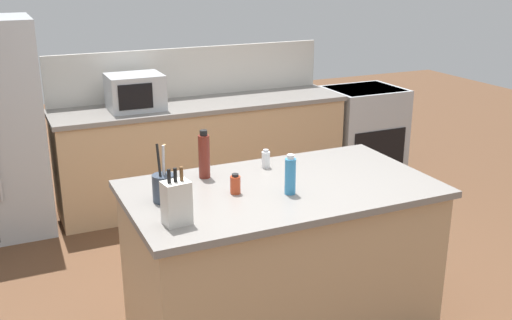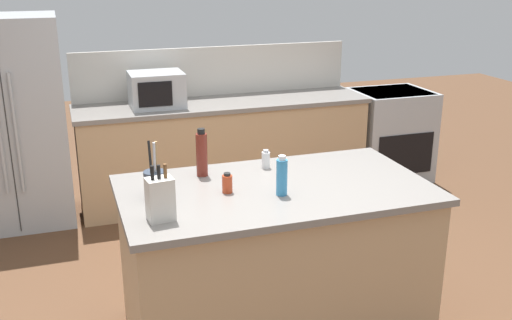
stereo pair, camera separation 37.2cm
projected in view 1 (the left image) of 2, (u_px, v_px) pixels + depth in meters
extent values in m
cube|color=tan|center=(204.00, 154.00, 5.61)|extent=(2.66, 0.62, 0.90)
cube|color=gray|center=(202.00, 105.00, 5.46)|extent=(2.70, 0.66, 0.04)
cube|color=beige|center=(190.00, 72.00, 5.66)|extent=(2.66, 0.03, 0.46)
cube|color=tan|center=(280.00, 262.00, 3.60)|extent=(1.71, 0.94, 0.90)
cube|color=gray|center=(281.00, 189.00, 3.45)|extent=(1.77, 1.00, 0.04)
cube|color=#ADB2B7|center=(362.00, 131.00, 6.31)|extent=(0.76, 0.64, 0.92)
cube|color=black|center=(380.00, 150.00, 6.06)|extent=(0.61, 0.01, 0.41)
cube|color=black|center=(365.00, 89.00, 6.16)|extent=(0.68, 0.58, 0.02)
cube|color=#ADB2B7|center=(135.00, 92.00, 5.17)|extent=(0.47, 0.38, 0.30)
cube|color=black|center=(136.00, 97.00, 4.99)|extent=(0.29, 0.01, 0.21)
cube|color=beige|center=(177.00, 203.00, 2.91)|extent=(0.14, 0.12, 0.22)
cylinder|color=black|center=(169.00, 176.00, 2.85)|extent=(0.02, 0.02, 0.07)
cylinder|color=black|center=(175.00, 175.00, 2.87)|extent=(0.02, 0.02, 0.07)
cylinder|color=brown|center=(181.00, 174.00, 2.88)|extent=(0.02, 0.02, 0.07)
cylinder|color=#333D4C|center=(164.00, 188.00, 3.20)|extent=(0.12, 0.12, 0.15)
cylinder|color=olive|center=(164.00, 160.00, 3.17)|extent=(0.01, 0.05, 0.18)
cylinder|color=black|center=(159.00, 161.00, 3.15)|extent=(0.01, 0.05, 0.18)
cylinder|color=#B2B2B7|center=(163.00, 161.00, 3.14)|extent=(0.01, 0.03, 0.18)
cylinder|color=silver|center=(266.00, 160.00, 3.73)|extent=(0.05, 0.05, 0.10)
cylinder|color=#B2B2B7|center=(266.00, 151.00, 3.71)|extent=(0.03, 0.03, 0.02)
cylinder|color=maroon|center=(204.00, 157.00, 3.53)|extent=(0.07, 0.07, 0.26)
cylinder|color=black|center=(203.00, 133.00, 3.49)|extent=(0.04, 0.04, 0.03)
cylinder|color=#3384BC|center=(290.00, 176.00, 3.29)|extent=(0.06, 0.06, 0.20)
cylinder|color=white|center=(291.00, 157.00, 3.26)|extent=(0.04, 0.04, 0.02)
cylinder|color=#B73D1E|center=(235.00, 185.00, 3.31)|extent=(0.06, 0.06, 0.10)
cylinder|color=black|center=(235.00, 175.00, 3.30)|extent=(0.04, 0.04, 0.02)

